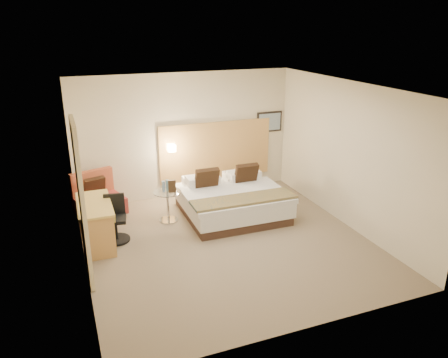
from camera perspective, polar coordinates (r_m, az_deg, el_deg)
name	(u,v)px	position (r m, az deg, el deg)	size (l,w,h in m)	color
floor	(227,243)	(7.80, 0.45, -8.34)	(4.80, 5.00, 0.02)	#786750
ceiling	(228,88)	(6.94, 0.51, 11.85)	(4.80, 5.00, 0.02)	white
wall_back	(185,136)	(9.54, -5.11, 5.67)	(4.80, 0.02, 2.70)	beige
wall_front	(307,235)	(5.19, 10.83, -7.20)	(4.80, 0.02, 2.70)	beige
wall_left	(76,189)	(6.80, -18.76, -1.26)	(0.02, 5.00, 2.70)	beige
wall_right	(348,155)	(8.41, 15.94, 3.02)	(0.02, 5.00, 2.70)	beige
headboard_panel	(216,151)	(9.82, -1.05, 3.74)	(2.60, 0.04, 1.30)	tan
art_frame	(269,122)	(10.21, 5.94, 7.45)	(0.62, 0.03, 0.47)	black
art_canvas	(270,122)	(10.19, 5.99, 7.43)	(0.54, 0.01, 0.39)	#768DA2
lamp_arm	(171,147)	(9.42, -6.97, 4.16)	(0.02, 0.02, 0.12)	silver
lamp_shade	(171,148)	(9.37, -6.88, 4.07)	(0.15, 0.15, 0.15)	#F3E2BD
curtain	(82,203)	(6.62, -18.07, -2.99)	(0.06, 0.90, 2.42)	beige
bottle_a	(163,186)	(8.41, -7.92, -0.97)	(0.07, 0.07, 0.22)	#84A8CC
bottle_b	(167,185)	(8.46, -7.42, -0.81)	(0.07, 0.07, 0.22)	#7EAEC3
menu_folder	(172,186)	(8.37, -6.80, -0.94)	(0.14, 0.05, 0.24)	#362516
bed	(231,200)	(8.76, 0.97, -2.73)	(2.00, 1.92, 0.96)	#39251C
lounge_chair	(98,200)	(8.99, -16.12, -2.62)	(1.04, 0.96, 0.90)	tan
side_table	(168,205)	(8.54, -7.34, -3.32)	(0.62, 0.62, 0.61)	#BABDC1
desk	(96,212)	(7.81, -16.34, -4.12)	(0.59, 1.25, 0.77)	tan
desk_chair	(116,222)	(7.97, -13.98, -5.52)	(0.54, 0.54, 0.83)	black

